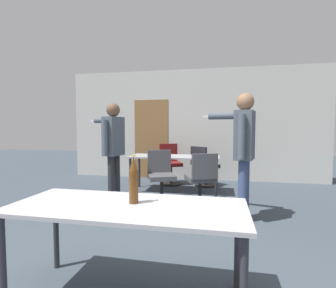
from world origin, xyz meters
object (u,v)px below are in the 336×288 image
object	(u,v)px
person_right_polo	(113,142)
office_chair_far_left	(201,181)
beer_bottle	(134,181)
office_chair_far_right	(161,178)
person_far_watching	(243,144)
office_chair_side_rolled	(204,168)
office_chair_mid_tucked	(170,165)

from	to	relation	value
person_right_polo	office_chair_far_left	xyz separation A→B (m)	(1.52, 0.23, -0.66)
person_right_polo	beer_bottle	size ratio (longest dim) A/B	4.67
person_right_polo	office_chair_far_right	world-z (taller)	person_right_polo
person_right_polo	office_chair_far_left	bearing A→B (deg)	-69.60
person_right_polo	person_far_watching	distance (m)	2.19
office_chair_side_rolled	beer_bottle	distance (m)	4.08
office_chair_far_right	beer_bottle	bearing A→B (deg)	76.07
person_right_polo	office_chair_side_rolled	distance (m)	2.34
office_chair_far_right	beer_bottle	world-z (taller)	beer_bottle
office_chair_far_right	person_right_polo	bearing A→B (deg)	0.84
office_chair_mid_tucked	person_far_watching	bearing A→B (deg)	99.40
person_far_watching	office_chair_side_rolled	distance (m)	2.32
person_far_watching	person_right_polo	bearing A→B (deg)	92.76
office_chair_far_right	office_chair_mid_tucked	bearing A→B (deg)	-108.16
office_chair_far_left	beer_bottle	xyz separation A→B (m)	(-0.33, -2.57, 0.51)
office_chair_mid_tucked	office_chair_side_rolled	world-z (taller)	office_chair_mid_tucked
person_far_watching	office_chair_far_left	distance (m)	1.13
office_chair_far_right	office_chair_far_left	xyz separation A→B (m)	(0.74, -0.11, -0.01)
office_chair_far_right	office_chair_mid_tucked	distance (m)	1.45
person_right_polo	beer_bottle	bearing A→B (deg)	-141.29
person_right_polo	office_chair_mid_tucked	xyz separation A→B (m)	(0.67, 1.78, -0.63)
person_right_polo	beer_bottle	world-z (taller)	person_right_polo
person_right_polo	office_chair_side_rolled	world-z (taller)	person_right_polo
office_chair_mid_tucked	office_chair_far_right	bearing A→B (deg)	69.62
office_chair_far_left	office_chair_side_rolled	bearing A→B (deg)	70.58
office_chair_mid_tucked	beer_bottle	bearing A→B (deg)	72.38
office_chair_side_rolled	office_chair_far_left	distance (m)	1.48
office_chair_mid_tucked	office_chair_far_left	world-z (taller)	office_chair_mid_tucked
person_far_watching	beer_bottle	distance (m)	2.17
office_chair_side_rolled	beer_bottle	xyz separation A→B (m)	(-0.28, -4.04, 0.50)
person_right_polo	office_chair_mid_tucked	bearing A→B (deg)	-8.50
office_chair_mid_tucked	office_chair_side_rolled	distance (m)	0.80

